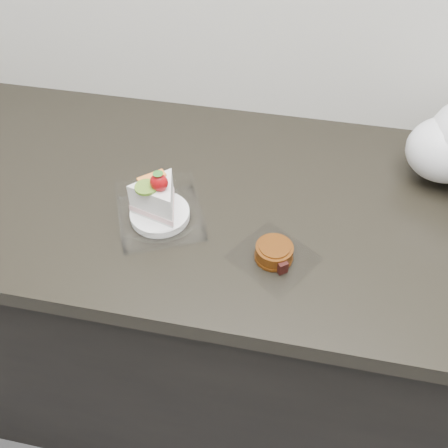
% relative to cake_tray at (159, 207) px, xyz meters
% --- Properties ---
extents(counter, '(2.04, 0.64, 0.90)m').
position_rel_cake_tray_xyz_m(counter, '(0.22, 0.09, -0.48)').
color(counter, black).
rests_on(counter, ground).
extents(cake_tray, '(0.21, 0.21, 0.12)m').
position_rel_cake_tray_xyz_m(cake_tray, '(0.00, 0.00, 0.00)').
color(cake_tray, white).
rests_on(cake_tray, counter).
extents(mooncake_wrap, '(0.18, 0.18, 0.03)m').
position_rel_cake_tray_xyz_m(mooncake_wrap, '(0.23, -0.06, -0.02)').
color(mooncake_wrap, white).
rests_on(mooncake_wrap, counter).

